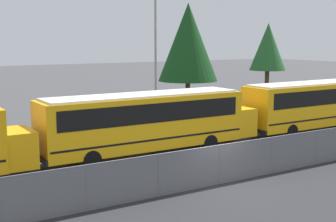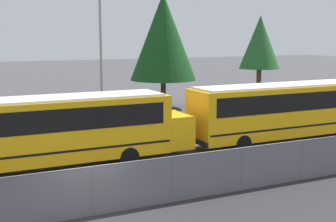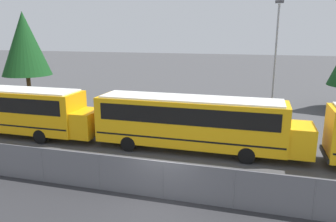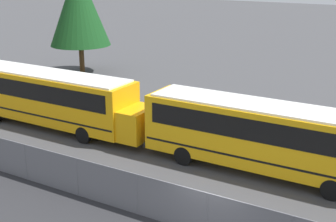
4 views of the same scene
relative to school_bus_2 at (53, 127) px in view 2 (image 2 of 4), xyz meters
name	(u,v)px [view 2 (image 2 of 4)]	position (x,y,z in m)	size (l,w,h in m)	color
ground_plane	(92,216)	(-0.06, -6.21, -1.97)	(200.00, 200.00, 0.00)	#424244
fence	(92,191)	(-0.06, -6.22, -1.07)	(79.08, 0.07, 1.75)	#9EA0A5
school_bus_2	(53,127)	(0.00, 0.00, 0.00)	(12.85, 2.54, 3.34)	#EDA80F
school_bus_3	(287,108)	(13.37, -0.08, 0.00)	(12.85, 2.54, 3.34)	#EDA80F
light_pole	(101,52)	(4.67, 7.23, 3.11)	(0.60, 0.24, 9.37)	gray
tree_0	(163,37)	(12.35, 14.41, 3.98)	(5.50, 5.50, 9.53)	#51381E
tree_1	(260,43)	(21.54, 13.55, 3.47)	(3.64, 3.64, 7.84)	#51381E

